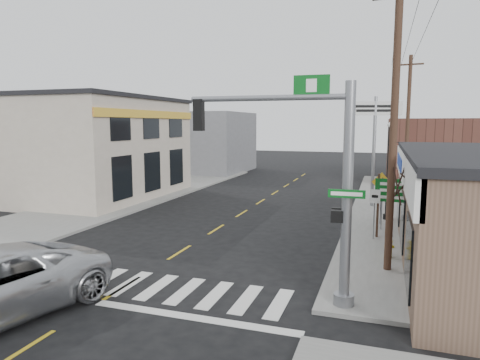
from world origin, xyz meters
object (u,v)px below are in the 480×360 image
(bare_tree, at_px, (415,172))
(utility_pole_near, at_px, (394,125))
(fire_hydrant, at_px, (389,247))
(dance_center_sign, at_px, (375,124))
(lamp_post, at_px, (389,164))
(utility_pole_far, at_px, (408,125))
(guide_sign, at_px, (394,197))
(traffic_signal_pole, at_px, (320,170))

(bare_tree, bearing_deg, utility_pole_near, 170.19)
(fire_hydrant, distance_m, utility_pole_near, 4.83)
(dance_center_sign, relative_size, bare_tree, 1.52)
(lamp_post, relative_size, utility_pole_near, 0.53)
(fire_hydrant, bearing_deg, lamp_post, 90.33)
(fire_hydrant, bearing_deg, utility_pole_far, 85.72)
(fire_hydrant, relative_size, utility_pole_far, 0.08)
(fire_hydrant, distance_m, lamp_post, 7.34)
(guide_sign, height_order, bare_tree, bare_tree)
(traffic_signal_pole, relative_size, guide_sign, 2.22)
(traffic_signal_pole, distance_m, dance_center_sign, 15.69)
(utility_pole_near, bearing_deg, guide_sign, 89.09)
(utility_pole_far, bearing_deg, utility_pole_near, -86.19)
(utility_pole_near, bearing_deg, bare_tree, -7.66)
(lamp_post, bearing_deg, utility_pole_near, -115.03)
(guide_sign, bearing_deg, bare_tree, -81.08)
(traffic_signal_pole, height_order, utility_pole_far, utility_pole_far)
(fire_hydrant, relative_size, lamp_post, 0.14)
(utility_pole_near, bearing_deg, traffic_signal_pole, -116.74)
(traffic_signal_pole, xyz_separation_m, guide_sign, (2.16, 7.89, -1.93))
(dance_center_sign, distance_m, utility_pole_far, 4.99)
(traffic_signal_pole, xyz_separation_m, fire_hydrant, (2.00, 4.95, -3.38))
(traffic_signal_pole, distance_m, fire_hydrant, 6.32)
(utility_pole_far, bearing_deg, lamp_post, -90.09)
(utility_pole_far, bearing_deg, dance_center_sign, -106.49)
(traffic_signal_pole, bearing_deg, guide_sign, 73.16)
(lamp_post, distance_m, bare_tree, 8.49)
(lamp_post, xyz_separation_m, utility_pole_far, (1.18, 8.32, 1.99))
(lamp_post, bearing_deg, fire_hydrant, -114.50)
(guide_sign, xyz_separation_m, lamp_post, (-0.21, 3.94, 1.13))
(traffic_signal_pole, height_order, utility_pole_near, utility_pole_near)
(guide_sign, height_order, dance_center_sign, dance_center_sign)
(traffic_signal_pole, height_order, dance_center_sign, dance_center_sign)
(guide_sign, distance_m, utility_pole_near, 5.41)
(traffic_signal_pole, relative_size, fire_hydrant, 8.62)
(traffic_signal_pole, height_order, fire_hydrant, traffic_signal_pole)
(guide_sign, bearing_deg, lamp_post, 95.74)
(bare_tree, bearing_deg, traffic_signal_pole, -128.16)
(fire_hydrant, xyz_separation_m, utility_pole_near, (-0.07, -1.46, 4.60))
(traffic_signal_pole, distance_m, guide_sign, 8.40)
(lamp_post, bearing_deg, utility_pole_far, 57.13)
(dance_center_sign, distance_m, utility_pole_near, 12.13)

